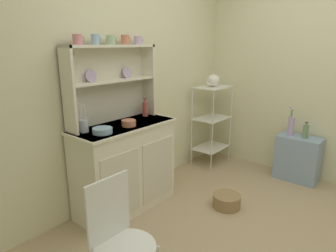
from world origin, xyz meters
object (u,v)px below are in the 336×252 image
(bakers_rack, at_px, (212,117))
(porcelain_teapot, at_px, (213,80))
(side_shelf_blue, at_px, (298,158))
(jam_bottle, at_px, (145,109))
(wire_chair, at_px, (118,234))
(hutch_shelf_unit, at_px, (110,78))
(bowl_mixing_large, at_px, (103,131))
(floor_basket, at_px, (227,201))
(cup_rose_0, at_px, (78,39))
(utensil_jar, at_px, (84,125))
(hutch_cabinet, at_px, (125,166))
(oil_bottle, at_px, (306,131))
(flower_vase, at_px, (291,124))

(bakers_rack, relative_size, porcelain_teapot, 4.24)
(side_shelf_blue, height_order, jam_bottle, jam_bottle)
(wire_chair, bearing_deg, bakers_rack, -2.41)
(hutch_shelf_unit, bearing_deg, wire_chair, -128.73)
(bowl_mixing_large, xyz_separation_m, jam_bottle, (0.68, 0.16, 0.05))
(bakers_rack, distance_m, side_shelf_blue, 1.16)
(wire_chair, bearing_deg, bowl_mixing_large, 34.34)
(bowl_mixing_large, relative_size, jam_bottle, 0.89)
(floor_basket, relative_size, cup_rose_0, 3.06)
(bakers_rack, height_order, utensil_jar, utensil_jar)
(hutch_cabinet, distance_m, utensil_jar, 0.61)
(bakers_rack, bearing_deg, jam_bottle, 174.82)
(side_shelf_blue, distance_m, jam_bottle, 1.93)
(side_shelf_blue, height_order, porcelain_teapot, porcelain_teapot)
(hutch_shelf_unit, height_order, jam_bottle, hutch_shelf_unit)
(side_shelf_blue, bearing_deg, bowl_mixing_large, 153.64)
(bowl_mixing_large, distance_m, porcelain_teapot, 1.84)
(floor_basket, bearing_deg, oil_bottle, -18.43)
(floor_basket, relative_size, bowl_mixing_large, 1.64)
(utensil_jar, xyz_separation_m, oil_bottle, (2.13, -1.21, -0.30))
(floor_basket, bearing_deg, porcelain_teapot, 40.68)
(hutch_cabinet, height_order, floor_basket, hutch_cabinet)
(cup_rose_0, bearing_deg, bowl_mixing_large, -77.69)
(hutch_shelf_unit, bearing_deg, oil_bottle, -36.59)
(bowl_mixing_large, bearing_deg, flower_vase, -23.59)
(hutch_shelf_unit, height_order, porcelain_teapot, hutch_shelf_unit)
(bowl_mixing_large, height_order, oil_bottle, bowl_mixing_large)
(hutch_shelf_unit, bearing_deg, bakers_rack, -6.79)
(bakers_rack, xyz_separation_m, floor_basket, (-0.88, -0.75, -0.58))
(hutch_cabinet, xyz_separation_m, cup_rose_0, (-0.34, 0.12, 1.18))
(hutch_shelf_unit, relative_size, utensil_jar, 3.81)
(bakers_rack, bearing_deg, floor_basket, -139.38)
(bakers_rack, distance_m, flower_vase, 0.98)
(cup_rose_0, height_order, porcelain_teapot, cup_rose_0)
(hutch_shelf_unit, bearing_deg, utensil_jar, -167.11)
(jam_bottle, bearing_deg, cup_rose_0, 177.13)
(porcelain_teapot, distance_m, flower_vase, 1.08)
(floor_basket, bearing_deg, bowl_mixing_large, 143.65)
(bakers_rack, bearing_deg, flower_vase, -76.48)
(hutch_cabinet, height_order, oil_bottle, hutch_cabinet)
(wire_chair, distance_m, utensil_jar, 1.10)
(hutch_cabinet, relative_size, wire_chair, 1.20)
(floor_basket, xyz_separation_m, bowl_mixing_large, (-0.95, 0.70, 0.82))
(flower_vase, bearing_deg, oil_bottle, -89.80)
(hutch_cabinet, distance_m, porcelain_teapot, 1.67)
(cup_rose_0, distance_m, utensil_jar, 0.70)
(wire_chair, distance_m, floor_basket, 1.53)
(cup_rose_0, relative_size, oil_bottle, 0.48)
(bowl_mixing_large, height_order, utensil_jar, utensil_jar)
(floor_basket, relative_size, porcelain_teapot, 1.11)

